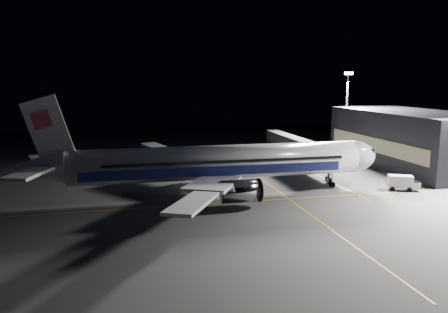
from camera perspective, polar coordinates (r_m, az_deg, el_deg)
name	(u,v)px	position (r m, az deg, el deg)	size (l,w,h in m)	color
ground	(219,193)	(73.20, -0.65, -4.81)	(200.00, 200.00, 0.00)	#4C4C4F
guide_line_main	(276,190)	(75.88, 6.78, -4.34)	(0.25, 80.00, 0.01)	gold
guide_line_cross	(227,203)	(67.56, 0.44, -6.07)	(70.00, 0.25, 0.01)	gold
guide_line_side	(316,174)	(89.35, 11.90, -2.31)	(0.25, 40.00, 0.01)	gold
airliner	(213,163)	(71.85, -1.49, -0.87)	(61.48, 54.22, 16.64)	silver
terminal	(411,139)	(103.89, 23.20, 2.15)	(18.12, 40.00, 12.00)	black
jet_bridge	(301,146)	(95.79, 9.99, 1.36)	(3.60, 34.40, 6.30)	#B2B2B7
floodlight_mast_north	(347,105)	(115.30, 15.73, 6.46)	(2.40, 0.68, 20.70)	#59595E
service_truck	(403,183)	(80.67, 22.35, -3.16)	(5.46, 3.78, 2.60)	silver
baggage_tug	(206,171)	(86.91, -2.42, -1.95)	(2.69, 2.41, 1.62)	black
safety_cone_a	(216,173)	(86.93, -1.07, -2.21)	(0.45, 0.45, 0.68)	#FF570A
safety_cone_b	(217,183)	(79.17, -0.88, -3.46)	(0.39, 0.39, 0.58)	#FF570A
safety_cone_c	(199,181)	(80.40, -3.34, -3.28)	(0.37, 0.37, 0.55)	#FF570A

